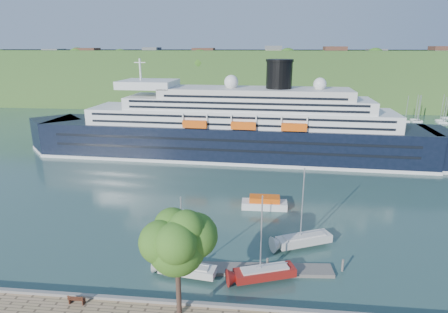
% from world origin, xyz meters
% --- Properties ---
extents(ground, '(400.00, 400.00, 0.00)m').
position_xyz_m(ground, '(0.00, 0.00, 0.00)').
color(ground, '#2A4B45').
rests_on(ground, ground).
extents(far_hillside, '(400.00, 50.00, 24.00)m').
position_xyz_m(far_hillside, '(0.00, 145.00, 12.00)').
color(far_hillside, '#2D5221').
rests_on(far_hillside, ground).
extents(quay_coping, '(220.00, 0.50, 0.30)m').
position_xyz_m(quay_coping, '(0.00, -0.20, 1.15)').
color(quay_coping, slate).
rests_on(quay_coping, promenade).
extents(cruise_ship, '(103.51, 19.52, 23.12)m').
position_xyz_m(cruise_ship, '(-1.08, 55.43, 11.56)').
color(cruise_ship, black).
rests_on(cruise_ship, ground).
extents(park_bench, '(1.74, 0.76, 1.10)m').
position_xyz_m(park_bench, '(-11.67, -1.20, 1.55)').
color(park_bench, '#4B2215').
rests_on(park_bench, promenade).
extents(promenade_tree, '(7.15, 7.15, 11.84)m').
position_xyz_m(promenade_tree, '(-1.10, -1.60, 6.92)').
color(promenade_tree, '#335C18').
rests_on(promenade_tree, promenade).
extents(floating_pontoon, '(20.12, 3.92, 0.44)m').
position_xyz_m(floating_pontoon, '(5.19, 7.73, 0.22)').
color(floating_pontoon, slate).
rests_on(floating_pontoon, ground).
extents(sailboat_white_near, '(7.59, 3.03, 9.54)m').
position_xyz_m(sailboat_white_near, '(-1.82, 5.85, 4.77)').
color(sailboat_white_near, silver).
rests_on(sailboat_white_near, ground).
extents(sailboat_red, '(8.08, 4.65, 10.08)m').
position_xyz_m(sailboat_red, '(7.09, 6.04, 5.04)').
color(sailboat_red, maroon).
rests_on(sailboat_red, ground).
extents(sailboat_white_far, '(8.49, 5.47, 10.68)m').
position_xyz_m(sailboat_white_far, '(12.31, 14.16, 5.34)').
color(sailboat_white_far, silver).
rests_on(sailboat_white_far, ground).
extents(tender_launch, '(7.55, 2.64, 2.08)m').
position_xyz_m(tender_launch, '(7.05, 26.14, 1.04)').
color(tender_launch, '#ED560D').
rests_on(tender_launch, ground).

